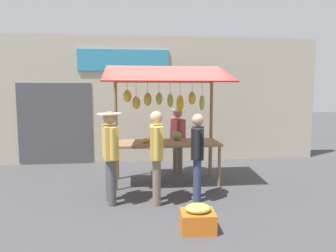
# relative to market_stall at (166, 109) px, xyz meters

# --- Properties ---
(ground_plane) EXTENTS (40.00, 40.00, 0.00)m
(ground_plane) POSITION_rel_market_stall_xyz_m (-0.01, 0.07, -1.56)
(ground_plane) COLOR #424244
(street_backdrop) EXTENTS (9.00, 0.30, 3.40)m
(street_backdrop) POSITION_rel_market_stall_xyz_m (0.06, -2.13, 0.14)
(street_backdrop) COLOR #B2A893
(street_backdrop) RESTS_ON ground
(market_stall) EXTENTS (2.50, 1.46, 2.50)m
(market_stall) POSITION_rel_market_stall_xyz_m (0.00, 0.00, 0.00)
(market_stall) COLOR olive
(market_stall) RESTS_ON ground
(vendor_with_sunhat) EXTENTS (0.40, 0.65, 1.53)m
(vendor_with_sunhat) POSITION_rel_market_stall_xyz_m (-0.36, -0.68, -0.67)
(vendor_with_sunhat) COLOR #726656
(vendor_with_sunhat) RESTS_ON ground
(shopper_in_striped_shirt) EXTENTS (0.32, 0.66, 1.55)m
(shopper_in_striped_shirt) POSITION_rel_market_stall_xyz_m (-0.45, 1.15, -0.67)
(shopper_in_striped_shirt) COLOR navy
(shopper_in_striped_shirt) RESTS_ON ground
(shopper_with_ponytail) EXTENTS (0.25, 0.69, 1.61)m
(shopper_with_ponytail) POSITION_rel_market_stall_xyz_m (0.30, 1.25, -0.63)
(shopper_with_ponytail) COLOR #726656
(shopper_with_ponytail) RESTS_ON ground
(shopper_in_grey_tee) EXTENTS (0.41, 0.68, 1.61)m
(shopper_in_grey_tee) POSITION_rel_market_stall_xyz_m (1.08, 1.16, -0.61)
(shopper_in_grey_tee) COLOR #4C4C51
(shopper_in_grey_tee) RESTS_ON ground
(produce_crate_near) EXTENTS (0.49, 0.42, 0.39)m
(produce_crate_near) POSITION_rel_market_stall_xyz_m (-0.19, 2.43, -1.38)
(produce_crate_near) COLOR #D1661E
(produce_crate_near) RESTS_ON ground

